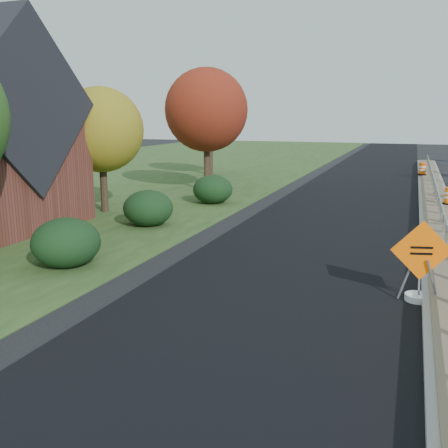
% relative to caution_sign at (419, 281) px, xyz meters
% --- Properties ---
extents(ground, '(140.00, 140.00, 0.00)m').
position_rel_caution_sign_xyz_m(ground, '(0.90, 5.36, -0.52)').
color(ground, black).
rests_on(ground, ground).
extents(grass_verge_near, '(30.00, 120.00, 0.03)m').
position_rel_caution_sign_xyz_m(grass_verge_near, '(-23.10, 15.36, -0.51)').
color(grass_verge_near, '#2A491F').
rests_on(grass_verge_near, ground).
extents(milled_overlay, '(7.20, 120.00, 0.01)m').
position_rel_caution_sign_xyz_m(milled_overlay, '(-3.50, 15.36, -0.52)').
color(milled_overlay, black).
rests_on(milled_overlay, ground).
extents(median, '(1.60, 55.00, 0.23)m').
position_rel_caution_sign_xyz_m(median, '(0.90, 13.36, -0.41)').
color(median, gray).
rests_on(median, ground).
extents(guardrail, '(0.10, 46.15, 0.72)m').
position_rel_caution_sign_xyz_m(guardrail, '(0.90, 14.36, 0.20)').
color(guardrail, silver).
rests_on(guardrail, median).
extents(hedge_south, '(2.09, 2.09, 1.52)m').
position_rel_caution_sign_xyz_m(hedge_south, '(-10.10, -0.64, 0.24)').
color(hedge_south, black).
rests_on(hedge_south, ground).
extents(hedge_mid, '(2.09, 2.09, 1.52)m').
position_rel_caution_sign_xyz_m(hedge_mid, '(-10.60, 5.36, 0.24)').
color(hedge_mid, black).
rests_on(hedge_mid, ground).
extents(hedge_north, '(2.09, 2.09, 1.52)m').
position_rel_caution_sign_xyz_m(hedge_north, '(-10.10, 11.36, 0.24)').
color(hedge_north, black).
rests_on(hedge_north, ground).
extents(tree_near_yellow, '(3.96, 3.96, 5.88)m').
position_rel_caution_sign_xyz_m(tree_near_yellow, '(-14.10, 7.36, 3.36)').
color(tree_near_yellow, '#473523').
rests_on(tree_near_yellow, ground).
extents(tree_near_red, '(4.95, 4.95, 7.35)m').
position_rel_caution_sign_xyz_m(tree_near_red, '(-12.10, 15.36, 4.34)').
color(tree_near_red, '#473523').
rests_on(tree_near_red, ground).
extents(tree_near_back, '(4.29, 4.29, 6.37)m').
position_rel_caution_sign_xyz_m(tree_near_back, '(-15.10, 23.36, 3.69)').
color(tree_near_back, '#473523').
rests_on(tree_near_back, ground).
extents(caution_sign, '(1.45, 0.62, 2.06)m').
position_rel_caution_sign_xyz_m(caution_sign, '(0.00, 0.00, 0.00)').
color(caution_sign, white).
rests_on(caution_sign, ground).
extents(barrel_median_far, '(0.62, 0.62, 0.90)m').
position_rel_caution_sign_xyz_m(barrel_median_far, '(0.35, 27.01, 0.14)').
color(barrel_median_far, black).
rests_on(barrel_median_far, median).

